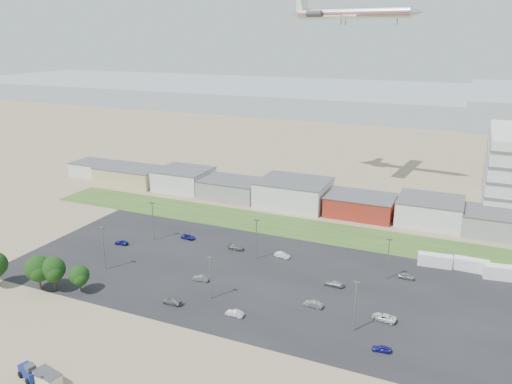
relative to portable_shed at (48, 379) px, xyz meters
The scene contains 32 objects.
ground 29.95m from the portable_shed, 66.78° to the left, with size 700.00×700.00×0.00m, color #8A7858.
parking_lot 50.40m from the portable_shed, 70.52° to the left, with size 120.00×50.00×0.01m, color black.
grass_strip 80.38m from the portable_shed, 81.56° to the left, with size 160.00×16.00×0.02m, color #2D521E.
hills_backdrop 346.41m from the portable_shed, 81.40° to the left, with size 700.00×200.00×9.00m, color gray, non-canonical shape.
building_row 98.68m from the portable_shed, 93.02° to the left, with size 170.00×20.00×8.00m, color silver, non-canonical shape.
portable_shed is the anchor object (origin of this frame).
telehandler 4.06m from the portable_shed, behind, with size 6.85×2.28×2.85m, color navy, non-canonical shape.
box_trailer_a 86.66m from the portable_shed, 53.18° to the left, with size 7.81×2.44×2.93m, color silver, non-canonical shape.
box_trailer_b 92.25m from the portable_shed, 49.49° to the left, with size 7.74×2.42×2.90m, color silver, non-canonical shape.
box_trailer_c 95.54m from the portable_shed, 45.77° to the left, with size 8.39×2.62×3.15m, color silver, non-canonical shape.
tree_mid 34.29m from the portable_shed, 137.98° to the left, with size 5.92×5.92×8.89m, color black, non-canonical shape.
tree_right 33.09m from the portable_shed, 132.94° to the left, with size 5.68×5.68×8.52m, color black, non-canonical shape.
tree_near 30.51m from the portable_shed, 123.03° to the left, with size 4.60×4.60×6.90m, color black, non-canonical shape.
lightpole_front_l 41.15m from the portable_shed, 117.55° to the left, with size 1.25×0.52×10.65m, color slate, non-canonical shape.
lightpole_front_m 35.98m from the portable_shed, 73.19° to the left, with size 1.11×0.46×9.40m, color slate, non-canonical shape.
lightpole_front_r 53.34m from the portable_shed, 40.35° to the left, with size 1.19×0.50×10.12m, color slate, non-canonical shape.
lightpole_back_l 59.23m from the portable_shed, 108.65° to the left, with size 1.24×0.52×10.54m, color slate, non-canonical shape.
lightpole_back_m 57.11m from the portable_shed, 78.51° to the left, with size 1.21×0.50×10.30m, color slate, non-canonical shape.
lightpole_back_r 71.88m from the portable_shed, 53.64° to the left, with size 1.16×0.48×9.84m, color slate, non-canonical shape.
airliner 140.98m from the portable_shed, 83.21° to the left, with size 47.11×32.12×13.92m, color silver, non-canonical shape.
parked_car_0 60.46m from the portable_shed, 41.74° to the left, with size 2.15×4.67×1.30m, color silver.
parked_car_1 50.36m from the portable_shed, 51.90° to the left, with size 1.36×3.91×1.29m, color #A5A5AA.
parked_car_2 55.37m from the portable_shed, 32.86° to the left, with size 1.34×3.33×1.14m, color navy.
parked_car_3 29.34m from the portable_shed, 81.64° to the left, with size 1.66×4.09×1.19m, color #595B5E.
parked_car_4 40.56m from the portable_shed, 83.59° to the left, with size 1.32×3.77×1.24m, color #595B5E.
parked_car_5 55.42m from the portable_shed, 116.50° to the left, with size 1.47×3.65×1.24m, color navy.
parked_car_6 59.03m from the portable_shed, 85.79° to the left, with size 1.75×4.30×1.25m, color #595B5E.
parked_car_8 75.93m from the portable_shed, 52.01° to the left, with size 1.48×3.68×1.25m, color #A5A5AA.
parked_car_9 60.96m from the portable_shed, 100.07° to the left, with size 1.88×4.07×1.13m, color navy.
parked_car_11 61.53m from the portable_shed, 74.06° to the left, with size 1.37×3.93×1.30m, color silver.
parked_car_12 59.51m from the portable_shed, 56.86° to the left, with size 1.72×4.22×1.23m, color #A5A5AA.
parked_car_13 35.06m from the portable_shed, 59.16° to the left, with size 1.28×3.68×1.21m, color silver.
Camera 1 is at (44.62, -74.61, 52.69)m, focal length 35.00 mm.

